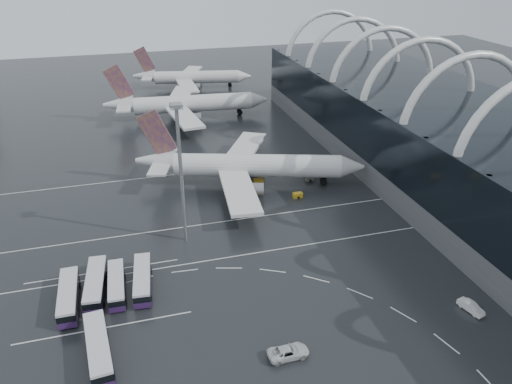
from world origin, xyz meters
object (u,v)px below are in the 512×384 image
object	(u,v)px
airliner_gate_c	(190,78)
gse_cart_belly_c	(257,205)
bus_row_far_b	(98,348)
van_curve_a	(288,352)
airliner_main	(246,166)
gse_cart_belly_a	(298,195)
bus_row_near_c	(117,284)
floodlight_mast	(180,158)
gse_cart_belly_b	(309,176)
bus_row_near_a	(68,296)
gse_cart_belly_e	(258,181)
bus_row_near_b	(96,284)
airliner_gate_b	(185,104)
bus_row_near_d	(142,279)
gse_cart_belly_d	(310,178)
van_curve_c	(471,307)

from	to	relation	value
airliner_gate_c	gse_cart_belly_c	size ratio (longest dim) A/B	26.10
bus_row_far_b	van_curve_a	size ratio (longest dim) A/B	2.22
airliner_main	gse_cart_belly_a	xyz separation A→B (m)	(10.06, -11.02, -4.29)
airliner_gate_c	bus_row_near_c	bearing A→B (deg)	-93.15
floodlight_mast	gse_cart_belly_b	xyz separation A→B (m)	(35.92, 21.30, -17.75)
bus_row_near_a	gse_cart_belly_e	bearing A→B (deg)	-50.17
bus_row_near_b	gse_cart_belly_b	world-z (taller)	bus_row_near_b
gse_cart_belly_b	gse_cart_belly_c	size ratio (longest dim) A/B	1.19
airliner_main	bus_row_far_b	world-z (taller)	airliner_main
floodlight_mast	airliner_gate_c	bearing A→B (deg)	80.08
airliner_gate_b	bus_row_near_d	xyz separation A→B (m)	(-22.29, -93.76, -3.22)
gse_cart_belly_d	van_curve_c	bearing A→B (deg)	-82.66
van_curve_a	bus_row_near_b	bearing A→B (deg)	47.80
bus_row_near_c	van_curve_a	distance (m)	33.19
airliner_gate_c	bus_row_near_c	xyz separation A→B (m)	(-35.23, -133.19, -2.77)
gse_cart_belly_e	gse_cart_belly_a	bearing A→B (deg)	-54.62
gse_cart_belly_e	bus_row_near_b	bearing A→B (deg)	-139.08
bus_row_far_b	van_curve_a	bearing A→B (deg)	-110.74
gse_cart_belly_d	airliner_gate_c	bearing A→B (deg)	98.35
floodlight_mast	gse_cart_belly_d	world-z (taller)	floodlight_mast
gse_cart_belly_b	gse_cart_belly_d	bearing A→B (deg)	-108.20
airliner_main	airliner_gate_b	world-z (taller)	airliner_gate_b
van_curve_a	van_curve_c	size ratio (longest dim) A/B	1.33
van_curve_a	bus_row_far_b	bearing A→B (deg)	73.06
gse_cart_belly_a	gse_cart_belly_e	xyz separation A→B (m)	(-7.05, 9.93, 0.06)
airliner_gate_b	bus_row_near_b	xyz separation A→B (m)	(-30.32, -93.04, -3.12)
bus_row_near_c	van_curve_a	xyz separation A→B (m)	(24.00, -22.92, -0.76)
bus_row_near_b	bus_row_near_d	world-z (taller)	bus_row_near_b
bus_row_near_a	bus_row_far_b	size ratio (longest dim) A/B	0.95
gse_cart_belly_c	airliner_gate_b	bearing A→B (deg)	94.60
bus_row_far_b	gse_cart_belly_b	size ratio (longest dim) A/B	6.25
airliner_gate_b	gse_cart_belly_b	distance (m)	63.29
bus_row_near_d	gse_cart_belly_a	distance (m)	46.51
airliner_main	gse_cart_belly_c	world-z (taller)	airliner_main
gse_cart_belly_d	bus_row_near_a	bearing A→B (deg)	-148.71
gse_cart_belly_a	gse_cart_belly_c	xyz separation A→B (m)	(-10.99, -2.09, -0.11)
bus_row_near_c	gse_cart_belly_d	bearing A→B (deg)	-54.35
gse_cart_belly_a	airliner_gate_b	bearing A→B (deg)	103.70
bus_row_near_c	gse_cart_belly_b	bearing A→B (deg)	-53.47
bus_row_far_b	gse_cart_belly_e	bearing A→B (deg)	-43.09
gse_cart_belly_c	gse_cart_belly_d	distance (m)	20.22
gse_cart_belly_b	bus_row_near_d	bearing A→B (deg)	-142.49
airliner_gate_b	gse_cart_belly_d	size ratio (longest dim) A/B	26.87
bus_row_near_b	gse_cart_belly_e	size ratio (longest dim) A/B	5.50
gse_cart_belly_a	airliner_main	bearing A→B (deg)	132.37
van_curve_c	bus_row_near_d	bearing A→B (deg)	143.15
van_curve_c	airliner_gate_c	bearing A→B (deg)	83.63
airliner_gate_b	bus_row_near_c	xyz separation A→B (m)	(-26.80, -93.85, -3.32)
gse_cart_belly_c	van_curve_c	bearing A→B (deg)	-61.45
bus_row_near_d	gse_cart_belly_b	xyz separation A→B (m)	(45.80, 35.15, -1.12)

